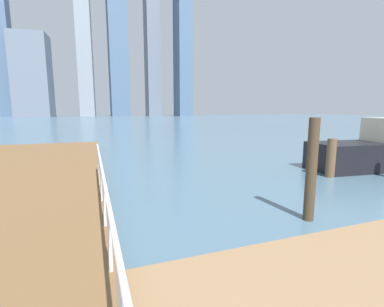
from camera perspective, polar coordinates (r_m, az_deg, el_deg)
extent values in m
plane|color=slate|center=(11.87, -3.59, -3.93)|extent=(300.00, 300.00, 0.00)
cylinder|color=white|center=(4.10, -16.92, -16.27)|extent=(0.06, 0.06, 1.05)
cylinder|color=white|center=(5.62, -17.95, -9.34)|extent=(0.06, 0.06, 1.05)
cylinder|color=white|center=(7.18, -18.52, -5.38)|extent=(0.06, 0.06, 1.05)
cylinder|color=white|center=(8.77, -18.88, -2.85)|extent=(0.06, 0.06, 1.05)
cylinder|color=white|center=(10.36, -19.13, -1.09)|extent=(0.06, 0.06, 1.05)
cylinder|color=#473826|center=(7.08, 23.79, -3.21)|extent=(0.25, 0.25, 2.49)
cylinder|color=brown|center=(12.19, 27.17, -0.83)|extent=(0.35, 0.35, 1.56)
cube|color=black|center=(15.21, 34.55, -0.27)|extent=(6.70, 2.80, 1.24)
cube|color=slate|center=(153.18, -35.06, 19.28)|extent=(6.99, 13.31, 68.28)
cube|color=slate|center=(137.71, -30.54, 13.84)|extent=(14.97, 13.02, 34.43)
cube|color=#8C939E|center=(153.30, -21.79, 22.45)|extent=(7.54, 12.07, 79.90)
cube|color=slate|center=(147.89, -15.51, 24.46)|extent=(9.06, 8.58, 85.79)
cube|color=slate|center=(158.54, -8.40, 21.32)|extent=(7.20, 12.12, 73.56)
cube|color=slate|center=(149.44, -1.98, 20.61)|extent=(7.49, 13.63, 65.57)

